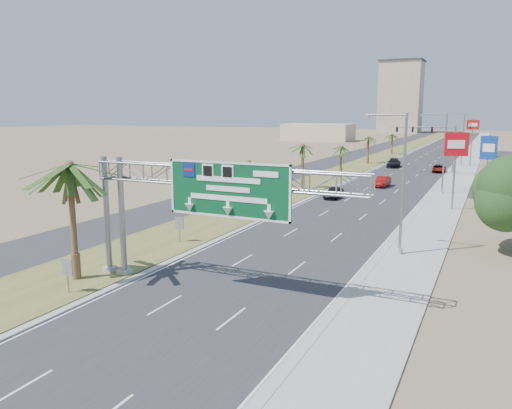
{
  "coord_description": "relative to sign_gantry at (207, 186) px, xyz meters",
  "views": [
    {
      "loc": [
        13.08,
        -13.38,
        10.02
      ],
      "look_at": [
        -0.52,
        15.04,
        4.2
      ],
      "focal_mm": 35.0,
      "sensor_mm": 36.0,
      "label": 1
    }
  ],
  "objects": [
    {
      "name": "sidewalk_right",
      "position": [
        9.56,
        100.07,
        -6.01
      ],
      "size": [
        4.0,
        300.0,
        0.1
      ],
      "primitive_type": "cube",
      "color": "#9E9B93",
      "rests_on": "ground"
    },
    {
      "name": "pole_sign_red_far",
      "position": [
        10.06,
        79.4,
        0.97
      ],
      "size": [
        2.22,
        0.65,
        8.88
      ],
      "color": "gray",
      "rests_on": "ground"
    },
    {
      "name": "car_right_lane",
      "position": [
        5.82,
        66.15,
        -5.42
      ],
      "size": [
        2.43,
        4.71,
        1.27
      ],
      "primitive_type": "imported",
      "rotation": [
        0.0,
        0.0,
        0.07
      ],
      "color": "gray",
      "rests_on": "ground"
    },
    {
      "name": "palm_row_e",
      "position": [
        -8.44,
        75.07,
        -0.97
      ],
      "size": [
        3.99,
        3.99,
        6.15
      ],
      "color": "brown",
      "rests_on": "ground"
    },
    {
      "name": "opposing_road",
      "position": [
        -15.94,
        100.07,
        -6.05
      ],
      "size": [
        8.0,
        300.0,
        0.02
      ],
      "primitive_type": "cube",
      "color": "#28282B",
      "rests_on": "ground"
    },
    {
      "name": "tower_distant",
      "position": [
        -30.94,
        240.07,
        11.44
      ],
      "size": [
        20.0,
        16.0,
        35.0
      ],
      "primitive_type": "cube",
      "color": "tan",
      "rests_on": "ground"
    },
    {
      "name": "ground",
      "position": [
        1.06,
        -9.93,
        -6.06
      ],
      "size": [
        600.0,
        600.0,
        0.0
      ],
      "primitive_type": "plane",
      "color": "#8C7A59",
      "rests_on": "ground"
    },
    {
      "name": "median_signback_b",
      "position": [
        -7.44,
        8.07,
        -4.61
      ],
      "size": [
        0.75,
        0.08,
        2.08
      ],
      "color": "gray",
      "rests_on": "ground"
    },
    {
      "name": "sign_gantry",
      "position": [
        0.0,
        0.0,
        0.0
      ],
      "size": [
        16.75,
        1.24,
        7.5
      ],
      "color": "gray",
      "rests_on": "ground"
    },
    {
      "name": "streetlight_near",
      "position": [
        8.36,
        12.07,
        -1.36
      ],
      "size": [
        3.27,
        0.44,
        10.0
      ],
      "color": "gray",
      "rests_on": "ground"
    },
    {
      "name": "car_mid_lane",
      "position": [
        0.59,
        45.16,
        -5.35
      ],
      "size": [
        1.62,
        4.31,
        1.4
      ],
      "primitive_type": "imported",
      "rotation": [
        0.0,
        0.0,
        -0.03
      ],
      "color": "#6D0A09",
      "rests_on": "ground"
    },
    {
      "name": "median_grass",
      "position": [
        -8.94,
        100.07,
        -6.0
      ],
      "size": [
        7.0,
        300.0,
        0.12
      ],
      "primitive_type": "cube",
      "color": "#56602A",
      "rests_on": "ground"
    },
    {
      "name": "pole_sign_blue",
      "position": [
        13.41,
        46.96,
        -0.72
      ],
      "size": [
        2.02,
        0.63,
        7.3
      ],
      "color": "gray",
      "rests_on": "ground"
    },
    {
      "name": "palm_row_b",
      "position": [
        -8.44,
        22.07,
        -1.16
      ],
      "size": [
        3.99,
        3.99,
        5.95
      ],
      "color": "brown",
      "rests_on": "ground"
    },
    {
      "name": "car_left_lane",
      "position": [
        -2.67,
        33.2,
        -5.36
      ],
      "size": [
        1.67,
        4.09,
        1.39
      ],
      "primitive_type": "imported",
      "rotation": [
        0.0,
        0.0,
        -0.01
      ],
      "color": "black",
      "rests_on": "ground"
    },
    {
      "name": "car_far",
      "position": [
        -2.65,
        71.05,
        -5.27
      ],
      "size": [
        2.68,
        5.61,
        1.58
      ],
      "primitive_type": "imported",
      "rotation": [
        0.0,
        0.0,
        0.09
      ],
      "color": "black",
      "rests_on": "ground"
    },
    {
      "name": "signal_mast",
      "position": [
        6.23,
        62.05,
        -1.21
      ],
      "size": [
        10.28,
        0.71,
        8.0
      ],
      "color": "gray",
      "rests_on": "ground"
    },
    {
      "name": "palm_row_d",
      "position": [
        -8.44,
        56.07,
        -1.64
      ],
      "size": [
        3.99,
        3.99,
        5.45
      ],
      "color": "brown",
      "rests_on": "ground"
    },
    {
      "name": "palm_row_c",
      "position": [
        -8.44,
        38.07,
        -0.39
      ],
      "size": [
        3.99,
        3.99,
        6.75
      ],
      "color": "brown",
      "rests_on": "ground"
    },
    {
      "name": "streetlight_mid",
      "position": [
        8.36,
        42.07,
        -1.36
      ],
      "size": [
        3.27,
        0.44,
        10.0
      ],
      "color": "gray",
      "rests_on": "ground"
    },
    {
      "name": "streetlight_far",
      "position": [
        8.36,
        78.07,
        -1.36
      ],
      "size": [
        3.27,
        0.44,
        10.0
      ],
      "color": "gray",
      "rests_on": "ground"
    },
    {
      "name": "road",
      "position": [
        1.06,
        100.07,
        -6.05
      ],
      "size": [
        12.0,
        300.0,
        0.02
      ],
      "primitive_type": "cube",
      "color": "#28282B",
      "rests_on": "ground"
    },
    {
      "name": "building_distant_left",
      "position": [
        -43.94,
        150.07,
        -3.06
      ],
      "size": [
        24.0,
        14.0,
        6.0
      ],
      "primitive_type": "cube",
      "color": "#CBB689",
      "rests_on": "ground"
    },
    {
      "name": "pole_sign_red_near",
      "position": [
        10.56,
        31.51,
        0.36
      ],
      "size": [
        2.36,
        1.11,
        8.24
      ],
      "color": "gray",
      "rests_on": "ground"
    },
    {
      "name": "median_signback_a",
      "position": [
        -6.74,
        -3.93,
        -4.61
      ],
      "size": [
        0.75,
        0.08,
        2.08
      ],
      "color": "gray",
      "rests_on": "ground"
    },
    {
      "name": "palm_near",
      "position": [
        -8.14,
        -1.93,
        0.87
      ],
      "size": [
        5.7,
        5.7,
        8.35
      ],
      "color": "brown",
      "rests_on": "ground"
    },
    {
      "name": "palm_row_f",
      "position": [
        -8.44,
        100.07,
        -1.35
      ],
      "size": [
        3.99,
        3.99,
        5.75
      ],
      "color": "brown",
      "rests_on": "ground"
    }
  ]
}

